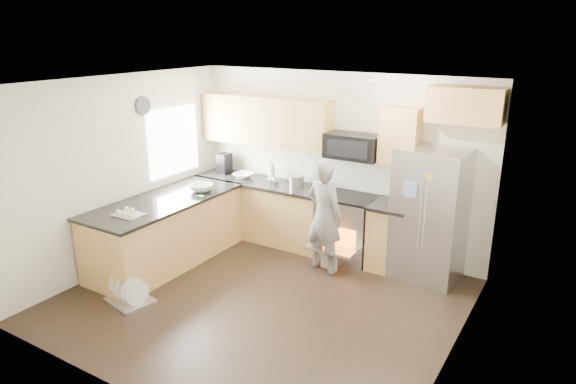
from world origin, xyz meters
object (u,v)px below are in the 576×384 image
Objects in this scene: dish_rack at (130,295)px; person at (325,216)px; refrigerator at (429,214)px; stove_range at (347,213)px.

person is at bearing 51.87° from dish_rack.
refrigerator is 1.36m from person.
dish_rack is at bearing 64.03° from person.
dish_rack is at bearing -133.82° from refrigerator.
person is (-1.25, -0.53, -0.09)m from refrigerator.
stove_range reaches higher than person.
stove_range is 1.15× the size of person.
refrigerator reaches higher than dish_rack.
stove_range is 1.03× the size of refrigerator.
person reaches higher than dish_rack.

